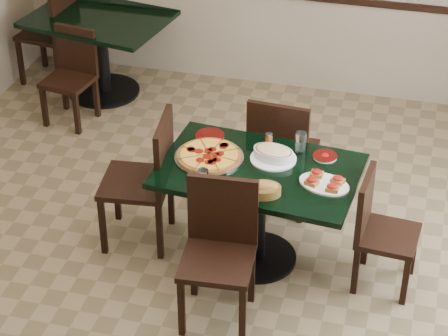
% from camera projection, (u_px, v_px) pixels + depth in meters
% --- Properties ---
extents(floor, '(5.50, 5.50, 0.00)m').
position_uv_depth(floor, '(209.00, 269.00, 5.95)').
color(floor, '#7A6546').
rests_on(floor, ground).
extents(room_shell, '(5.50, 5.50, 5.50)m').
position_uv_depth(room_shell, '(401.00, 25.00, 6.48)').
color(room_shell, white).
rests_on(room_shell, floor).
extents(main_table, '(1.35, 0.93, 0.75)m').
position_uv_depth(main_table, '(258.00, 192.00, 5.73)').
color(main_table, black).
rests_on(main_table, floor).
extents(back_table, '(1.31, 1.05, 0.75)m').
position_uv_depth(back_table, '(100.00, 40.00, 7.76)').
color(back_table, black).
rests_on(back_table, floor).
extents(chair_far, '(0.47, 0.47, 0.95)m').
position_uv_depth(chair_far, '(281.00, 149.00, 6.24)').
color(chair_far, black).
rests_on(chair_far, floor).
extents(chair_near, '(0.47, 0.47, 0.94)m').
position_uv_depth(chair_near, '(220.00, 243.00, 5.35)').
color(chair_near, black).
rests_on(chair_near, floor).
extents(chair_right, '(0.41, 0.41, 0.82)m').
position_uv_depth(chair_right, '(378.00, 226.00, 5.61)').
color(chair_right, black).
rests_on(chair_right, floor).
extents(chair_left, '(0.51, 0.51, 0.98)m').
position_uv_depth(chair_left, '(148.00, 174.00, 5.93)').
color(chair_left, black).
rests_on(chair_left, floor).
extents(back_chair_near, '(0.44, 0.44, 0.82)m').
position_uv_depth(back_chair_near, '(72.00, 71.00, 7.43)').
color(back_chair_near, black).
rests_on(back_chair_near, floor).
extents(back_chair_left, '(0.50, 0.50, 0.98)m').
position_uv_depth(back_chair_left, '(55.00, 26.00, 7.95)').
color(back_chair_left, black).
rests_on(back_chair_left, floor).
extents(pepperoni_pizza, '(0.46, 0.46, 0.04)m').
position_uv_depth(pepperoni_pizza, '(209.00, 156.00, 5.73)').
color(pepperoni_pizza, '#ADAEB4').
rests_on(pepperoni_pizza, main_table).
extents(lasagna_casserole, '(0.31, 0.30, 0.09)m').
position_uv_depth(lasagna_casserole, '(273.00, 154.00, 5.70)').
color(lasagna_casserole, white).
rests_on(lasagna_casserole, main_table).
extents(bread_basket, '(0.26, 0.20, 0.10)m').
position_uv_depth(bread_basket, '(263.00, 189.00, 5.37)').
color(bread_basket, brown).
rests_on(bread_basket, main_table).
extents(bruschetta_platter, '(0.39, 0.32, 0.05)m').
position_uv_depth(bruschetta_platter, '(324.00, 182.00, 5.46)').
color(bruschetta_platter, white).
rests_on(bruschetta_platter, main_table).
extents(side_plate_near, '(0.19, 0.19, 0.02)m').
position_uv_depth(side_plate_near, '(232.00, 188.00, 5.43)').
color(side_plate_near, white).
rests_on(side_plate_near, main_table).
extents(side_plate_far_r, '(0.16, 0.16, 0.03)m').
position_uv_depth(side_plate_far_r, '(325.00, 156.00, 5.74)').
color(side_plate_far_r, white).
rests_on(side_plate_far_r, main_table).
extents(side_plate_far_l, '(0.20, 0.20, 0.02)m').
position_uv_depth(side_plate_far_l, '(210.00, 136.00, 5.96)').
color(side_plate_far_l, white).
rests_on(side_plate_far_l, main_table).
extents(napkin_setting, '(0.18, 0.18, 0.01)m').
position_uv_depth(napkin_setting, '(230.00, 194.00, 5.40)').
color(napkin_setting, white).
rests_on(napkin_setting, main_table).
extents(water_glass_a, '(0.07, 0.07, 0.15)m').
position_uv_depth(water_glass_a, '(301.00, 143.00, 5.75)').
color(water_glass_a, white).
rests_on(water_glass_a, main_table).
extents(water_glass_b, '(0.07, 0.07, 0.14)m').
position_uv_depth(water_glass_b, '(203.00, 179.00, 5.41)').
color(water_glass_b, white).
rests_on(water_glass_b, main_table).
extents(pepper_shaker, '(0.05, 0.05, 0.08)m').
position_uv_depth(pepper_shaker, '(269.00, 139.00, 5.86)').
color(pepper_shaker, '#CD5415').
rests_on(pepper_shaker, main_table).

